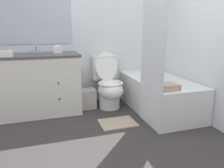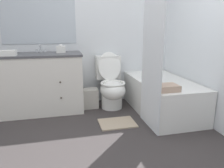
{
  "view_description": "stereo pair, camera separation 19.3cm",
  "coord_description": "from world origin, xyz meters",
  "px_view_note": "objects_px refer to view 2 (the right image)",
  "views": [
    {
      "loc": [
        -0.68,
        -1.88,
        1.24
      ],
      "look_at": [
        0.15,
        0.73,
        0.52
      ],
      "focal_mm": 35.0,
      "sensor_mm": 36.0,
      "label": 1
    },
    {
      "loc": [
        -0.49,
        -1.93,
        1.24
      ],
      "look_at": [
        0.15,
        0.73,
        0.52
      ],
      "focal_mm": 35.0,
      "sensor_mm": 36.0,
      "label": 2
    }
  ],
  "objects_px": {
    "bathtub": "(162,96)",
    "tissue_box": "(61,49)",
    "toilet": "(111,85)",
    "wastebasket": "(90,98)",
    "vanity_cabinet": "(42,83)",
    "bath_mat": "(117,123)",
    "hand_towel_folded": "(6,53)",
    "sink_faucet": "(41,50)",
    "bath_towel_folded": "(167,88)"
  },
  "relations": [
    {
      "from": "toilet",
      "to": "tissue_box",
      "type": "distance_m",
      "value": 0.94
    },
    {
      "from": "bath_mat",
      "to": "bathtub",
      "type": "bearing_deg",
      "value": 19.66
    },
    {
      "from": "tissue_box",
      "to": "hand_towel_folded",
      "type": "distance_m",
      "value": 0.75
    },
    {
      "from": "toilet",
      "to": "wastebasket",
      "type": "height_order",
      "value": "toilet"
    },
    {
      "from": "toilet",
      "to": "tissue_box",
      "type": "bearing_deg",
      "value": 168.7
    },
    {
      "from": "hand_towel_folded",
      "to": "bath_mat",
      "type": "xyz_separation_m",
      "value": [
        1.38,
        -0.55,
        -0.9
      ]
    },
    {
      "from": "toilet",
      "to": "hand_towel_folded",
      "type": "xyz_separation_m",
      "value": [
        -1.45,
        -0.09,
        0.56
      ]
    },
    {
      "from": "sink_faucet",
      "to": "tissue_box",
      "type": "xyz_separation_m",
      "value": [
        0.3,
        -0.09,
        0.01
      ]
    },
    {
      "from": "tissue_box",
      "to": "bathtub",
      "type": "bearing_deg",
      "value": -19.95
    },
    {
      "from": "wastebasket",
      "to": "bath_towel_folded",
      "type": "xyz_separation_m",
      "value": [
        0.81,
        -0.95,
        0.38
      ]
    },
    {
      "from": "vanity_cabinet",
      "to": "tissue_box",
      "type": "distance_m",
      "value": 0.57
    },
    {
      "from": "bath_mat",
      "to": "bath_towel_folded",
      "type": "bearing_deg",
      "value": -24.65
    },
    {
      "from": "vanity_cabinet",
      "to": "sink_faucet",
      "type": "xyz_separation_m",
      "value": [
        -0.0,
        0.17,
        0.47
      ]
    },
    {
      "from": "bathtub",
      "to": "wastebasket",
      "type": "height_order",
      "value": "bathtub"
    },
    {
      "from": "vanity_cabinet",
      "to": "bathtub",
      "type": "height_order",
      "value": "vanity_cabinet"
    },
    {
      "from": "hand_towel_folded",
      "to": "bathtub",
      "type": "bearing_deg",
      "value": -7.43
    },
    {
      "from": "sink_faucet",
      "to": "tissue_box",
      "type": "relative_size",
      "value": 1.07
    },
    {
      "from": "wastebasket",
      "to": "hand_towel_folded",
      "type": "relative_size",
      "value": 1.17
    },
    {
      "from": "wastebasket",
      "to": "tissue_box",
      "type": "relative_size",
      "value": 2.27
    },
    {
      "from": "bathtub",
      "to": "bath_towel_folded",
      "type": "distance_m",
      "value": 0.63
    },
    {
      "from": "bathtub",
      "to": "hand_towel_folded",
      "type": "distance_m",
      "value": 2.25
    },
    {
      "from": "sink_faucet",
      "to": "bath_towel_folded",
      "type": "bearing_deg",
      "value": -36.77
    },
    {
      "from": "wastebasket",
      "to": "bath_mat",
      "type": "relative_size",
      "value": 0.64
    },
    {
      "from": "sink_faucet",
      "to": "bathtub",
      "type": "distance_m",
      "value": 1.94
    },
    {
      "from": "bathtub",
      "to": "bath_mat",
      "type": "height_order",
      "value": "bathtub"
    },
    {
      "from": "wastebasket",
      "to": "bathtub",
      "type": "bearing_deg",
      "value": -22.6
    },
    {
      "from": "bathtub",
      "to": "tissue_box",
      "type": "distance_m",
      "value": 1.66
    },
    {
      "from": "bathtub",
      "to": "bath_mat",
      "type": "xyz_separation_m",
      "value": [
        -0.76,
        -0.27,
        -0.24
      ]
    },
    {
      "from": "bath_towel_folded",
      "to": "sink_faucet",
      "type": "bearing_deg",
      "value": 143.23
    },
    {
      "from": "bath_mat",
      "to": "vanity_cabinet",
      "type": "bearing_deg",
      "value": 143.74
    },
    {
      "from": "sink_faucet",
      "to": "hand_towel_folded",
      "type": "relative_size",
      "value": 0.55
    },
    {
      "from": "tissue_box",
      "to": "bath_mat",
      "type": "height_order",
      "value": "tissue_box"
    },
    {
      "from": "hand_towel_folded",
      "to": "bath_mat",
      "type": "distance_m",
      "value": 1.74
    },
    {
      "from": "bath_towel_folded",
      "to": "toilet",
      "type": "bearing_deg",
      "value": 118.42
    },
    {
      "from": "vanity_cabinet",
      "to": "toilet",
      "type": "distance_m",
      "value": 1.04
    },
    {
      "from": "hand_towel_folded",
      "to": "bath_towel_folded",
      "type": "bearing_deg",
      "value": -22.58
    },
    {
      "from": "wastebasket",
      "to": "sink_faucet",
      "type": "bearing_deg",
      "value": 165.16
    },
    {
      "from": "vanity_cabinet",
      "to": "tissue_box",
      "type": "relative_size",
      "value": 8.75
    },
    {
      "from": "vanity_cabinet",
      "to": "toilet",
      "type": "relative_size",
      "value": 1.35
    },
    {
      "from": "bath_mat",
      "to": "sink_faucet",
      "type": "bearing_deg",
      "value": 137.58
    },
    {
      "from": "hand_towel_folded",
      "to": "bath_towel_folded",
      "type": "height_order",
      "value": "hand_towel_folded"
    },
    {
      "from": "wastebasket",
      "to": "tissue_box",
      "type": "height_order",
      "value": "tissue_box"
    },
    {
      "from": "vanity_cabinet",
      "to": "bath_mat",
      "type": "relative_size",
      "value": 2.46
    },
    {
      "from": "toilet",
      "to": "wastebasket",
      "type": "distance_m",
      "value": 0.39
    },
    {
      "from": "hand_towel_folded",
      "to": "bath_mat",
      "type": "bearing_deg",
      "value": -21.73
    },
    {
      "from": "vanity_cabinet",
      "to": "bath_mat",
      "type": "bearing_deg",
      "value": -36.26
    },
    {
      "from": "sink_faucet",
      "to": "wastebasket",
      "type": "height_order",
      "value": "sink_faucet"
    },
    {
      "from": "hand_towel_folded",
      "to": "bath_towel_folded",
      "type": "distance_m",
      "value": 2.13
    },
    {
      "from": "sink_faucet",
      "to": "bath_mat",
      "type": "bearing_deg",
      "value": -42.42
    },
    {
      "from": "hand_towel_folded",
      "to": "sink_faucet",
      "type": "bearing_deg",
      "value": 38.67
    }
  ]
}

